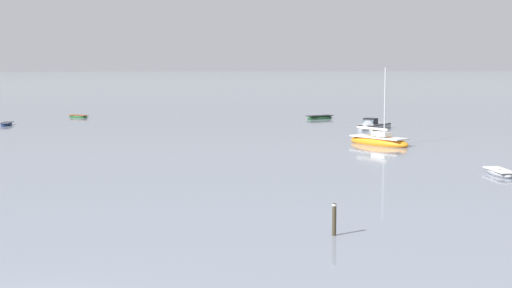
# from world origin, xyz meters

# --- Properties ---
(motorboat_moored_1) EXTENTS (4.64, 4.72, 1.87)m
(motorboat_moored_1) POSITION_xyz_m (26.57, 54.80, 0.28)
(motorboat_moored_1) COLOR gray
(motorboat_moored_1) RESTS_ON ground
(rowboat_moored_1) EXTENTS (1.20, 3.25, 0.51)m
(rowboat_moored_1) POSITION_xyz_m (26.13, 23.60, 0.14)
(rowboat_moored_1) COLOR gray
(rowboat_moored_1) RESTS_ON ground
(rowboat_moored_2) EXTENTS (2.96, 2.52, 0.46)m
(rowboat_moored_2) POSITION_xyz_m (-6.10, 75.66, 0.13)
(rowboat_moored_2) COLOR #23602D
(rowboat_moored_2) RESTS_ON ground
(sailboat_moored_0) EXTENTS (5.12, 6.40, 7.12)m
(sailboat_moored_0) POSITION_xyz_m (23.33, 41.27, 0.31)
(sailboat_moored_0) COLOR orange
(sailboat_moored_0) RESTS_ON ground
(rowboat_moored_5) EXTENTS (1.24, 3.07, 0.47)m
(rowboat_moored_5) POSITION_xyz_m (-13.04, 65.23, 0.13)
(rowboat_moored_5) COLOR navy
(rowboat_moored_5) RESTS_ON ground
(rowboat_moored_6) EXTENTS (3.97, 2.73, 0.60)m
(rowboat_moored_6) POSITION_xyz_m (24.18, 69.56, 0.16)
(rowboat_moored_6) COLOR #23602D
(rowboat_moored_6) RESTS_ON ground
(mooring_post_left) EXTENTS (0.22, 0.22, 1.56)m
(mooring_post_left) POSITION_xyz_m (11.45, 8.58, 0.67)
(mooring_post_left) COLOR #3A3323
(mooring_post_left) RESTS_ON ground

